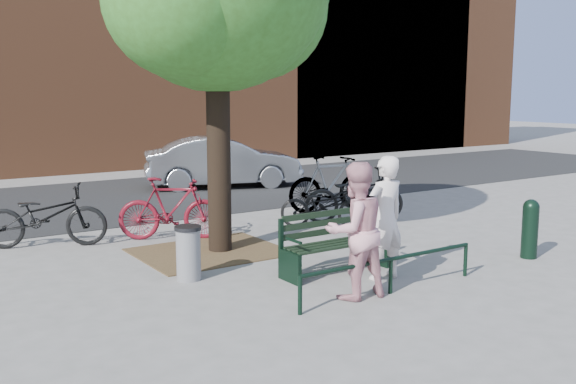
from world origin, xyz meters
TOP-DOWN VIEW (x-y plane):
  - ground at (0.00, 0.00)m, footprint 90.00×90.00m
  - dirt_pit at (-1.00, 2.20)m, footprint 2.40×2.00m
  - road at (0.00, 8.50)m, footprint 40.00×7.00m
  - park_bench at (-0.00, 0.08)m, footprint 1.74×0.54m
  - guard_railing at (0.00, -1.20)m, footprint 3.06×0.06m
  - person_left at (0.40, -0.62)m, footprint 0.66×0.44m
  - person_right at (-0.51, -1.05)m, footprint 0.94×0.76m
  - bollard at (3.20, -1.07)m, footprint 0.26×0.26m
  - litter_bin at (-2.00, 0.92)m, footprint 0.39×0.39m
  - bicycle_a at (-3.22, 4.15)m, footprint 2.22×1.50m
  - bicycle_b at (-1.15, 3.44)m, footprint 1.96×1.44m
  - bicycle_c at (1.79, 2.67)m, footprint 1.72×1.60m
  - bicycle_d at (3.06, 4.10)m, footprint 2.20×0.87m
  - bicycle_e at (2.69, 2.81)m, footprint 2.26×1.52m
  - parked_car at (2.77, 8.75)m, footprint 4.64×2.87m

SIDE VIEW (x-z plane):
  - ground at x=0.00m, z-range 0.00..0.00m
  - road at x=0.00m, z-range 0.00..0.01m
  - dirt_pit at x=-1.00m, z-range 0.00..0.02m
  - guard_railing at x=0.00m, z-range 0.15..0.66m
  - litter_bin at x=-2.00m, z-range 0.01..0.80m
  - bicycle_c at x=1.79m, z-range 0.00..0.92m
  - park_bench at x=0.00m, z-range -0.01..0.97m
  - bollard at x=3.20m, z-range 0.03..1.02m
  - bicycle_a at x=-3.22m, z-range 0.00..1.10m
  - bicycle_e at x=2.69m, z-range 0.00..1.12m
  - bicycle_b at x=-1.15m, z-range 0.00..1.17m
  - bicycle_d at x=3.06m, z-range 0.00..1.29m
  - parked_car at x=2.77m, z-range 0.00..1.44m
  - person_left at x=0.40m, z-range 0.00..1.81m
  - person_right at x=-0.51m, z-range 0.00..1.82m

